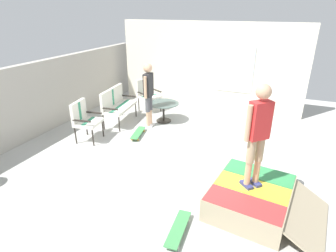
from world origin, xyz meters
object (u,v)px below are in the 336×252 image
patio_bench (116,102)px  person_skater (258,130)px  skateboard_by_bench (138,133)px  person_watching (148,90)px  patio_table (164,108)px  skateboard_spare (178,229)px  skate_ramp (252,198)px  patio_chair_by_wall (84,117)px  patio_chair_near_house (147,92)px

patio_bench → person_skater: 4.78m
person_skater → patio_bench: bearing=60.5°
patio_bench → skateboard_by_bench: patio_bench is taller
person_watching → skateboard_by_bench: bearing=-178.5°
patio_table → patio_bench: bearing=116.9°
patio_bench → patio_table: patio_bench is taller
skateboard_spare → patio_table: bearing=26.8°
patio_table → person_watching: bearing=155.9°
skate_ramp → skateboard_by_bench: size_ratio=2.34×
patio_chair_by_wall → skateboard_by_bench: size_ratio=1.24×
patio_chair_by_wall → person_watching: (1.42, -1.10, 0.44)m
patio_chair_near_house → person_skater: size_ratio=0.60×
skateboard_by_bench → skateboard_spare: size_ratio=1.01×
person_skater → patio_table: bearing=44.5°
patio_bench → person_watching: (0.12, -0.99, 0.44)m
skate_ramp → person_watching: person_watching is taller
person_watching → person_skater: 3.96m
person_watching → skateboard_spare: size_ratio=2.20×
patio_chair_near_house → patio_chair_by_wall: size_ratio=1.00×
patio_bench → skateboard_spare: patio_bench is taller
patio_chair_near_house → patio_table: 1.14m
patio_chair_by_wall → skateboard_by_bench: patio_chair_by_wall is taller
skate_ramp → skateboard_spare: skate_ramp is taller
patio_bench → skateboard_spare: bearing=-136.2°
skateboard_by_bench → person_watching: bearing=1.5°
patio_chair_near_house → patio_table: (-0.69, -0.88, -0.21)m
skate_ramp → skateboard_by_bench: bearing=60.7°
patio_bench → patio_chair_by_wall: size_ratio=1.28×
patio_chair_near_house → person_skater: 5.29m
skateboard_spare → person_watching: bearing=32.7°
patio_bench → patio_chair_near_house: bearing=-14.3°
person_skater → skateboard_spare: (-1.05, 0.87, -1.34)m
patio_table → patio_chair_near_house: bearing=51.7°
patio_chair_by_wall → patio_table: bearing=-34.6°
patio_bench → person_skater: bearing=-119.5°
patio_chair_by_wall → person_skater: 4.40m
patio_chair_near_house → person_watching: bearing=-151.2°
patio_chair_near_house → skateboard_by_bench: 2.08m
skate_ramp → person_skater: size_ratio=1.13×
patio_bench → patio_chair_near_house: 1.35m
skateboard_by_bench → skateboard_spare: 3.56m
person_skater → skateboard_spare: size_ratio=2.11×
skate_ramp → patio_chair_near_house: bearing=46.2°
patio_table → person_watching: (-0.50, 0.22, 0.65)m
skate_ramp → patio_chair_by_wall: 4.41m
skateboard_by_bench → skate_ramp: bearing=-119.3°
patio_table → skateboard_spare: bearing=-153.2°
patio_chair_near_house → skateboard_by_bench: (-1.90, -0.68, -0.53)m
patio_bench → person_watching: size_ratio=0.73×
skate_ramp → patio_chair_near_house: 5.31m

